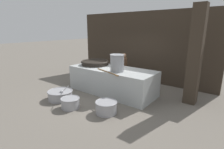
{
  "coord_description": "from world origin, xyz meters",
  "views": [
    {
      "loc": [
        4.25,
        -5.54,
        2.63
      ],
      "look_at": [
        0.0,
        0.0,
        0.78
      ],
      "focal_mm": 28.0,
      "sensor_mm": 36.0,
      "label": 1
    }
  ],
  "objects": [
    {
      "name": "stock_pot",
      "position": [
        0.47,
        -0.29,
        1.37
      ],
      "size": [
        0.55,
        0.55,
        0.65
      ],
      "color": "gray",
      "rests_on": "hearth_platform"
    },
    {
      "name": "ground_plane",
      "position": [
        0.0,
        0.0,
        0.0
      ],
      "size": [
        60.0,
        60.0,
        0.0
      ],
      "primitive_type": "plane",
      "color": "slate"
    },
    {
      "name": "prep_bowl_extra",
      "position": [
        -0.2,
        -2.06,
        0.2
      ],
      "size": [
        0.64,
        0.64,
        0.36
      ],
      "color": "#9E9EA3",
      "rests_on": "ground_plane"
    },
    {
      "name": "prep_bowl_vegetables",
      "position": [
        -1.11,
        -1.8,
        0.19
      ],
      "size": [
        1.21,
        0.94,
        0.73
      ],
      "color": "#9E9EA3",
      "rests_on": "ground_plane"
    },
    {
      "name": "back_wall",
      "position": [
        0.0,
        2.43,
        1.71
      ],
      "size": [
        7.38,
        0.24,
        3.43
      ],
      "primitive_type": "cube",
      "color": "#382D23",
      "rests_on": "ground_plane"
    },
    {
      "name": "cook",
      "position": [
        -0.11,
        1.03,
        0.83
      ],
      "size": [
        0.44,
        0.61,
        1.54
      ],
      "rotation": [
        0.0,
        0.0,
        3.39
      ],
      "color": "brown",
      "rests_on": "ground_plane"
    },
    {
      "name": "stirring_paddle",
      "position": [
        0.32,
        -0.65,
        1.05
      ],
      "size": [
        1.3,
        0.47,
        0.04
      ],
      "rotation": [
        0.0,
        0.0,
        -0.3
      ],
      "color": "brown",
      "rests_on": "hearth_platform"
    },
    {
      "name": "hearth_platform",
      "position": [
        0.0,
        0.0,
        0.52
      ],
      "size": [
        3.64,
        1.46,
        1.04
      ],
      "color": "#B2B7B7",
      "rests_on": "ground_plane"
    },
    {
      "name": "support_pillar",
      "position": [
        2.9,
        0.9,
        1.71
      ],
      "size": [
        0.41,
        0.41,
        3.43
      ],
      "primitive_type": "cube",
      "color": "#382D23",
      "rests_on": "ground_plane"
    },
    {
      "name": "giant_wok_near",
      "position": [
        -1.05,
        0.12,
        1.14
      ],
      "size": [
        1.26,
        1.26,
        0.19
      ],
      "color": "black",
      "rests_on": "hearth_platform"
    },
    {
      "name": "prep_bowl_meat",
      "position": [
        1.0,
        -1.61,
        0.21
      ],
      "size": [
        0.7,
        0.7,
        0.39
      ],
      "color": "#9E9EA3",
      "rests_on": "ground_plane"
    }
  ]
}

